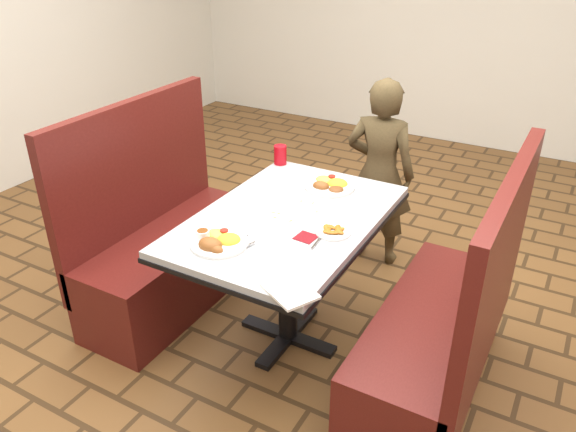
% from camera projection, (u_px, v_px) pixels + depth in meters
% --- Properties ---
extents(dining_table, '(0.81, 1.21, 0.75)m').
position_uv_depth(dining_table, '(288.00, 233.00, 2.74)').
color(dining_table, '#B0B3B5').
rests_on(dining_table, ground).
extents(booth_bench_left, '(0.47, 1.20, 1.17)m').
position_uv_depth(booth_bench_left, '(168.00, 249.00, 3.24)').
color(booth_bench_left, '#5A1914').
rests_on(booth_bench_left, ground).
extents(booth_bench_right, '(0.47, 1.20, 1.17)m').
position_uv_depth(booth_bench_right, '(441.00, 338.00, 2.55)').
color(booth_bench_right, '#5A1914').
rests_on(booth_bench_right, ground).
extents(diner_person, '(0.46, 0.32, 1.21)m').
position_uv_depth(diner_person, '(379.00, 173.00, 3.52)').
color(diner_person, brown).
rests_on(diner_person, ground).
extents(near_dinner_plate, '(0.26, 0.26, 0.08)m').
position_uv_depth(near_dinner_plate, '(218.00, 239.00, 2.45)').
color(near_dinner_plate, white).
rests_on(near_dinner_plate, dining_table).
extents(far_dinner_plate, '(0.27, 0.27, 0.07)m').
position_uv_depth(far_dinner_plate, '(330.00, 183.00, 2.98)').
color(far_dinner_plate, white).
rests_on(far_dinner_plate, dining_table).
extents(plantain_plate, '(0.16, 0.16, 0.02)m').
position_uv_depth(plantain_plate, '(333.00, 231.00, 2.55)').
color(plantain_plate, white).
rests_on(plantain_plate, dining_table).
extents(maroon_napkin, '(0.10, 0.10, 0.00)m').
position_uv_depth(maroon_napkin, '(306.00, 237.00, 2.51)').
color(maroon_napkin, maroon).
rests_on(maroon_napkin, dining_table).
extents(spoon_utensil, '(0.02, 0.14, 0.00)m').
position_uv_depth(spoon_utensil, '(317.00, 242.00, 2.47)').
color(spoon_utensil, silver).
rests_on(spoon_utensil, dining_table).
extents(red_tumbler, '(0.07, 0.07, 0.11)m').
position_uv_depth(red_tumbler, '(280.00, 155.00, 3.25)').
color(red_tumbler, '#B90C16').
rests_on(red_tumbler, dining_table).
extents(paper_napkin, '(0.25, 0.23, 0.01)m').
position_uv_depth(paper_napkin, '(290.00, 291.00, 2.14)').
color(paper_napkin, white).
rests_on(paper_napkin, dining_table).
extents(knife_utensil, '(0.06, 0.18, 0.00)m').
position_uv_depth(knife_utensil, '(239.00, 249.00, 2.40)').
color(knife_utensil, silver).
rests_on(knife_utensil, dining_table).
extents(fork_utensil, '(0.02, 0.15, 0.00)m').
position_uv_depth(fork_utensil, '(240.00, 243.00, 2.45)').
color(fork_utensil, silver).
rests_on(fork_utensil, dining_table).
extents(lettuce_shreds, '(0.28, 0.32, 0.00)m').
position_uv_depth(lettuce_shreds, '(301.00, 213.00, 2.73)').
color(lettuce_shreds, '#93BD4B').
rests_on(lettuce_shreds, dining_table).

